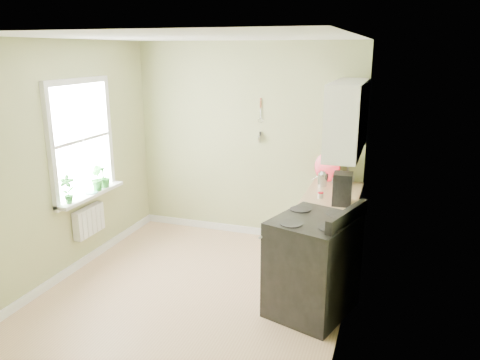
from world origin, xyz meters
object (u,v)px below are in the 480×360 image
(stove, at_px, (313,265))
(kettle, at_px, (322,179))
(stand_mixer, at_px, (344,170))
(coffee_maker, at_px, (342,190))

(stove, distance_m, kettle, 1.55)
(stove, bearing_deg, stand_mixer, 87.37)
(stand_mixer, distance_m, kettle, 0.37)
(kettle, xyz_separation_m, coffee_maker, (0.32, -0.66, 0.07))
(stand_mixer, bearing_deg, kettle, -131.69)
(stove, bearing_deg, coffee_maker, 78.61)
(coffee_maker, bearing_deg, kettle, 116.20)
(coffee_maker, bearing_deg, stove, -101.39)
(stove, height_order, kettle, stove)
(stove, bearing_deg, kettle, 96.31)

